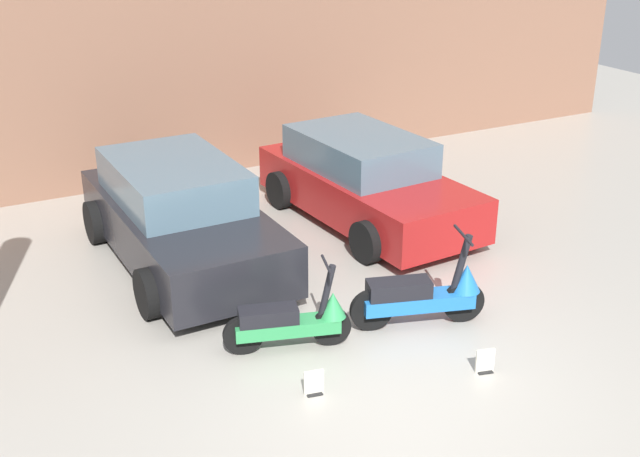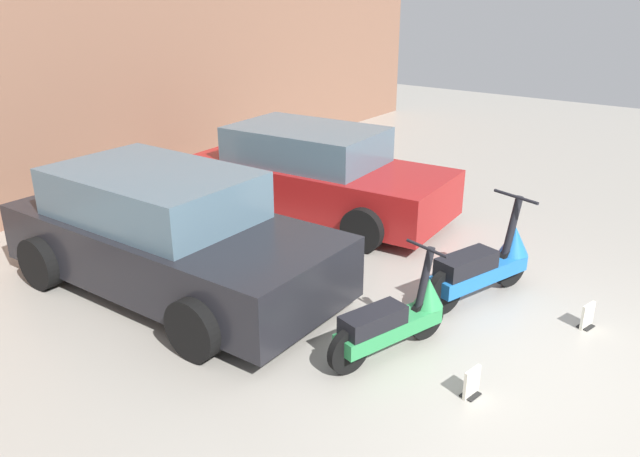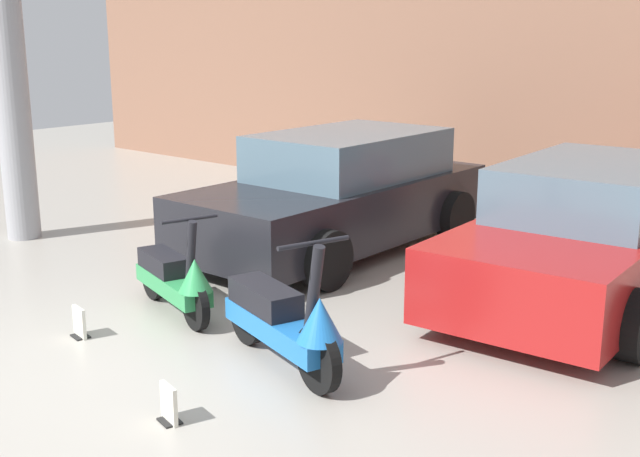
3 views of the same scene
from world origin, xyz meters
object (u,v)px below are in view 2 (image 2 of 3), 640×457
at_px(car_rear_center, 316,174).
at_px(placard_near_right_scooter, 587,317).
at_px(scooter_front_left, 395,319).
at_px(scooter_front_right, 484,264).
at_px(placard_near_left_scooter, 472,384).
at_px(car_rear_left, 167,234).

xyz_separation_m(car_rear_center, placard_near_right_scooter, (-1.04, -4.16, -0.51)).
height_order(scooter_front_left, scooter_front_right, scooter_front_right).
bearing_deg(scooter_front_right, placard_near_right_scooter, -72.69).
height_order(scooter_front_left, placard_near_left_scooter, scooter_front_left).
distance_m(scooter_front_right, placard_near_left_scooter, 1.87).
height_order(car_rear_left, placard_near_left_scooter, car_rear_left).
xyz_separation_m(scooter_front_left, car_rear_left, (-0.32, 2.72, 0.30)).
bearing_deg(scooter_front_right, car_rear_center, 88.45).
height_order(scooter_front_left, car_rear_center, car_rear_center).
relative_size(car_rear_center, placard_near_right_scooter, 15.07).
bearing_deg(scooter_front_right, placard_near_left_scooter, -142.62).
height_order(scooter_front_left, car_rear_left, car_rear_left).
relative_size(car_rear_left, placard_near_left_scooter, 15.34).
height_order(scooter_front_right, placard_near_left_scooter, scooter_front_right).
bearing_deg(scooter_front_right, scooter_front_left, -171.18).
height_order(scooter_front_right, car_rear_left, car_rear_left).
distance_m(scooter_front_left, placard_near_right_scooter, 2.05).
bearing_deg(car_rear_left, placard_near_right_scooter, 23.91).
relative_size(scooter_front_left, car_rear_left, 0.34).
xyz_separation_m(car_rear_left, placard_near_left_scooter, (0.11, -3.58, -0.53)).
bearing_deg(scooter_front_left, car_rear_left, 113.28).
bearing_deg(placard_near_right_scooter, scooter_front_right, 90.01).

